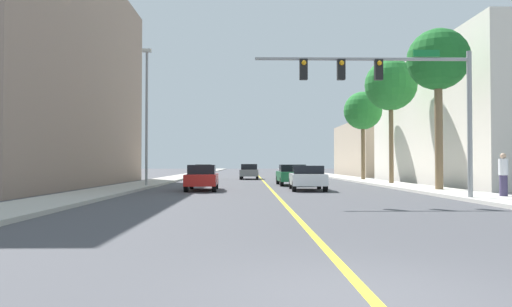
% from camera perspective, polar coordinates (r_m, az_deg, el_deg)
% --- Properties ---
extents(ground, '(192.00, 192.00, 0.00)m').
position_cam_1_polar(ground, '(47.22, 0.62, -3.14)').
color(ground, '#47474C').
extents(sidewalk_left, '(2.82, 168.00, 0.15)m').
position_cam_1_polar(sidewalk_left, '(47.77, -9.99, -3.00)').
color(sidewalk_left, '#B2ADA3').
rests_on(sidewalk_left, ground).
extents(sidewalk_right, '(2.82, 168.00, 0.15)m').
position_cam_1_polar(sidewalk_right, '(48.29, 11.13, -2.98)').
color(sidewalk_right, beige).
rests_on(sidewalk_right, ground).
extents(lane_marking_center, '(0.16, 144.00, 0.01)m').
position_cam_1_polar(lane_marking_center, '(47.22, 0.62, -3.13)').
color(lane_marking_center, yellow).
rests_on(lane_marking_center, ground).
extents(building_right_far, '(10.92, 18.16, 6.78)m').
position_cam_1_polar(building_right_far, '(61.39, 16.28, 0.51)').
color(building_right_far, tan).
rests_on(building_right_far, ground).
extents(traffic_signal_mast, '(8.98, 0.36, 6.09)m').
position_cam_1_polar(traffic_signal_mast, '(19.95, 17.11, 7.96)').
color(traffic_signal_mast, gray).
rests_on(traffic_signal_mast, sidewalk_right).
extents(street_lamp, '(0.56, 0.28, 8.78)m').
position_cam_1_polar(street_lamp, '(30.39, -13.44, 5.26)').
color(street_lamp, gray).
rests_on(street_lamp, sidewalk_left).
extents(palm_near, '(3.31, 3.31, 8.70)m').
position_cam_1_polar(palm_near, '(27.19, 21.71, 10.58)').
color(palm_near, brown).
rests_on(palm_near, sidewalk_right).
extents(palm_mid, '(3.69, 3.69, 8.90)m').
position_cam_1_polar(palm_mid, '(34.58, 16.42, 8.13)').
color(palm_mid, brown).
rests_on(palm_mid, sidewalk_right).
extents(palm_far, '(3.38, 3.38, 7.81)m').
position_cam_1_polar(palm_far, '(42.10, 13.15, 5.13)').
color(palm_far, brown).
rests_on(palm_far, sidewalk_right).
extents(car_gray, '(1.91, 4.49, 1.50)m').
position_cam_1_polar(car_gray, '(45.41, -0.83, -2.25)').
color(car_gray, slate).
rests_on(car_gray, ground).
extents(car_white, '(2.06, 4.09, 1.42)m').
position_cam_1_polar(car_white, '(26.52, 6.40, -2.98)').
color(car_white, white).
rests_on(car_white, ground).
extents(car_red, '(1.86, 4.45, 1.46)m').
position_cam_1_polar(car_red, '(26.46, -6.71, -2.94)').
color(car_red, red).
rests_on(car_red, ground).
extents(car_green, '(2.01, 4.42, 1.47)m').
position_cam_1_polar(car_green, '(32.57, 4.49, -2.64)').
color(car_green, '#196638').
rests_on(car_green, ground).
extents(car_yellow, '(2.00, 4.46, 1.46)m').
position_cam_1_polar(car_yellow, '(46.14, -6.52, -2.25)').
color(car_yellow, gold).
rests_on(car_yellow, ground).
extents(pedestrian, '(0.38, 0.38, 1.83)m').
position_cam_1_polar(pedestrian, '(22.15, 28.41, -2.31)').
color(pedestrian, '#3F3859').
rests_on(pedestrian, sidewalk_right).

